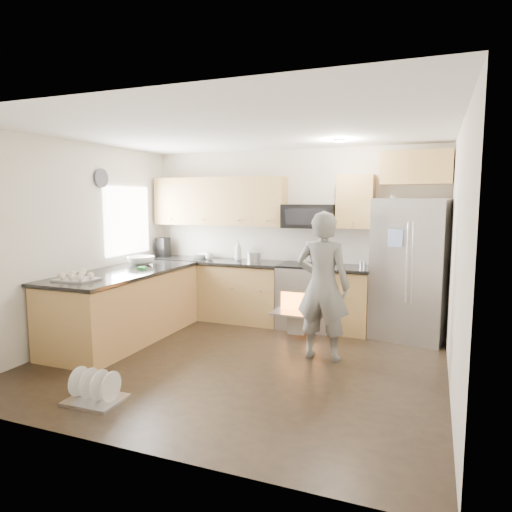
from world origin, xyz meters
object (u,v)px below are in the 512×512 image
at_px(stove_range, 307,282).
at_px(dish_rack, 95,393).
at_px(refrigerator, 411,269).
at_px(person, 323,286).

bearing_deg(stove_range, dish_rack, -110.47).
relative_size(refrigerator, dish_rack, 3.66).
bearing_deg(refrigerator, dish_rack, -119.56).
xyz_separation_m(refrigerator, dish_rack, (-2.59, -3.13, -0.85)).
bearing_deg(refrigerator, stove_range, -169.70).
xyz_separation_m(stove_range, dish_rack, (-1.17, -3.12, -0.59)).
distance_m(stove_range, refrigerator, 1.44).
bearing_deg(dish_rack, stove_range, 69.53).
distance_m(person, dish_rack, 2.66).
distance_m(stove_range, person, 1.33).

